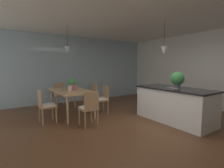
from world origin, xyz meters
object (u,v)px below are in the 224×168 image
chair_near_right (46,105)px  chair_window_end (60,94)px  chair_far_right (102,98)px  chair_far_left (91,95)px  vase_on_dining_table (74,87)px  dining_table (72,92)px  kitchen_island (174,104)px  chair_kitchen_end (89,107)px  potted_plant_on_island (177,79)px  potted_plant_on_table (72,84)px

chair_near_right → chair_window_end: bearing=152.3°
chair_far_right → chair_far_left: bearing=180.0°
chair_near_right → chair_window_end: 1.82m
chair_far_right → vase_on_dining_table: size_ratio=4.56×
dining_table → kitchen_island: bearing=44.4°
chair_kitchen_end → chair_near_right: bearing=-134.8°
dining_table → potted_plant_on_island: (2.19, 2.08, 0.46)m
chair_near_right → chair_far_right: (0.00, 1.69, 0.00)m
dining_table → chair_near_right: 0.95m
potted_plant_on_island → potted_plant_on_table: (-2.16, -2.07, -0.21)m
potted_plant_on_island → potted_plant_on_table: bearing=-136.2°
chair_far_right → vase_on_dining_table: vase_on_dining_table is taller
dining_table → potted_plant_on_island: bearing=43.5°
chair_kitchen_end → vase_on_dining_table: size_ratio=4.56×
chair_far_left → vase_on_dining_table: (0.51, -0.83, 0.37)m
potted_plant_on_island → potted_plant_on_table: 3.00m
potted_plant_on_island → potted_plant_on_table: potted_plant_on_island is taller
chair_far_right → chair_far_left: same height
chair_near_right → chair_far_left: bearing=114.5°
chair_far_left → chair_kitchen_end: bearing=-27.7°
dining_table → kitchen_island: kitchen_island is taller
chair_far_right → chair_kitchen_end: 1.19m
chair_near_right → potted_plant_on_table: (-0.35, 0.85, 0.46)m
kitchen_island → chair_window_end: bearing=-148.2°
kitchen_island → vase_on_dining_table: (-2.00, -2.06, 0.39)m
chair_near_right → potted_plant_on_island: size_ratio=2.02×
chair_far_left → vase_on_dining_table: bearing=-58.3°
chair_kitchen_end → vase_on_dining_table: vase_on_dining_table is taller
kitchen_island → potted_plant_on_island: bearing=0.0°
dining_table → chair_far_right: (0.39, 0.84, -0.21)m
chair_window_end → potted_plant_on_table: bearing=0.2°
chair_far_left → potted_plant_on_island: bearing=25.6°
chair_kitchen_end → chair_far_right: bearing=134.7°
potted_plant_on_island → chair_near_right: bearing=-121.7°
chair_near_right → potted_plant_on_island: bearing=58.3°
chair_near_right → kitchen_island: size_ratio=0.43×
dining_table → potted_plant_on_island: size_ratio=3.96×
chair_kitchen_end → potted_plant_on_table: potted_plant_on_table is taller
chair_far_left → chair_near_right: bearing=-65.5°
chair_far_right → chair_kitchen_end: same height
kitchen_island → potted_plant_on_island: size_ratio=4.73×
chair_kitchen_end → kitchen_island: bearing=66.7°
chair_far_left → vase_on_dining_table: 1.04m
chair_near_right → chair_far_right: same height
dining_table → chair_far_right: bearing=65.3°
kitchen_island → potted_plant_on_table: 2.98m
dining_table → kitchen_island: 2.98m
chair_near_right → potted_plant_on_island: (1.80, 2.92, 0.67)m
chair_window_end → potted_plant_on_island: bearing=31.3°
chair_far_left → kitchen_island: size_ratio=0.43×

